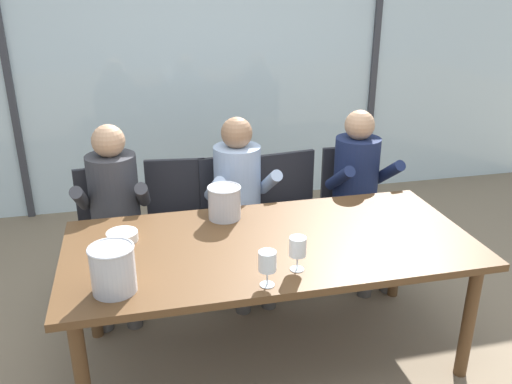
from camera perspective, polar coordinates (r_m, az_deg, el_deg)
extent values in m
plane|color=#847056|center=(4.11, -2.09, -8.24)|extent=(14.00, 14.00, 0.00)
cube|color=silver|center=(5.02, -5.56, 13.09)|extent=(7.39, 0.03, 2.60)
cube|color=#38383D|center=(5.05, -24.92, 11.26)|extent=(0.06, 0.06, 2.60)
cube|color=#38383D|center=(5.47, 12.48, 13.43)|extent=(0.06, 0.06, 2.60)
cube|color=#568942|center=(9.10, -9.09, 13.13)|extent=(13.39, 2.40, 1.41)
cube|color=brown|center=(2.91, 1.58, -5.63)|extent=(2.19, 1.02, 0.04)
cylinder|color=brown|center=(2.72, -17.99, -18.56)|extent=(0.07, 0.07, 0.70)
cylinder|color=brown|center=(3.17, 21.72, -12.66)|extent=(0.07, 0.07, 0.70)
cylinder|color=brown|center=(3.39, -17.12, -9.57)|extent=(0.07, 0.07, 0.70)
cylinder|color=brown|center=(3.76, 14.80, -6.00)|extent=(0.07, 0.07, 0.70)
cube|color=#232328|center=(3.67, -14.84, -4.73)|extent=(0.49, 0.49, 0.03)
cube|color=#232328|center=(3.76, -15.53, -0.40)|extent=(0.42, 0.09, 0.42)
cylinder|color=#232328|center=(3.61, -17.14, -9.82)|extent=(0.04, 0.04, 0.45)
cylinder|color=#232328|center=(3.63, -11.12, -8.96)|extent=(0.04, 0.04, 0.45)
cylinder|color=#232328|center=(3.94, -17.59, -7.03)|extent=(0.04, 0.04, 0.45)
cylinder|color=#232328|center=(3.96, -12.10, -6.26)|extent=(0.04, 0.04, 0.45)
cube|color=#232328|center=(3.71, -8.42, -3.88)|extent=(0.49, 0.49, 0.03)
cube|color=#232328|center=(3.80, -8.53, 0.44)|extent=(0.42, 0.09, 0.42)
cylinder|color=#232328|center=(3.67, -11.28, -8.64)|extent=(0.04, 0.04, 0.45)
cylinder|color=#232328|center=(3.65, -5.27, -8.43)|extent=(0.04, 0.04, 0.45)
cylinder|color=#232328|center=(4.00, -10.89, -5.88)|extent=(0.04, 0.04, 0.45)
cylinder|color=#232328|center=(3.98, -5.42, -5.67)|extent=(0.04, 0.04, 0.45)
cube|color=#232328|center=(3.75, -2.02, -3.34)|extent=(0.50, 0.50, 0.03)
cube|color=#232328|center=(3.84, -3.07, 0.86)|extent=(0.42, 0.10, 0.42)
cylinder|color=#232328|center=(3.65, -3.78, -8.38)|extent=(0.04, 0.04, 0.45)
cylinder|color=#232328|center=(3.77, 1.76, -7.31)|extent=(0.04, 0.04, 0.45)
cylinder|color=#232328|center=(3.97, -5.50, -5.78)|extent=(0.04, 0.04, 0.45)
cylinder|color=#232328|center=(4.08, -0.36, -4.88)|extent=(0.04, 0.04, 0.45)
cube|color=#232328|center=(3.83, 4.43, -2.83)|extent=(0.49, 0.49, 0.03)
cube|color=#232328|center=(3.91, 3.29, 1.27)|extent=(0.42, 0.09, 0.42)
cylinder|color=#232328|center=(3.72, 2.88, -7.77)|extent=(0.04, 0.04, 0.45)
cylinder|color=#232328|center=(3.87, 8.09, -6.71)|extent=(0.04, 0.04, 0.45)
cylinder|color=#232328|center=(4.02, 0.72, -5.26)|extent=(0.04, 0.04, 0.45)
cylinder|color=#232328|center=(4.16, 5.61, -4.39)|extent=(0.04, 0.04, 0.45)
cube|color=#232328|center=(4.00, 10.54, -2.02)|extent=(0.47, 0.47, 0.03)
cube|color=#232328|center=(4.10, 9.85, 1.94)|extent=(0.42, 0.07, 0.42)
cylinder|color=#232328|center=(3.89, 8.55, -6.56)|extent=(0.04, 0.04, 0.45)
cylinder|color=#232328|center=(4.01, 13.76, -6.03)|extent=(0.04, 0.04, 0.45)
cylinder|color=#232328|center=(4.21, 7.03, -4.13)|extent=(0.04, 0.04, 0.45)
cylinder|color=#232328|center=(4.33, 11.89, -3.72)|extent=(0.04, 0.04, 0.45)
cylinder|color=#38383D|center=(3.60, -14.90, -0.14)|extent=(0.34, 0.34, 0.52)
sphere|color=tan|center=(3.49, -15.47, 5.26)|extent=(0.21, 0.21, 0.21)
cube|color=#47423D|center=(3.54, -16.19, -5.34)|extent=(0.15, 0.41, 0.13)
cube|color=#47423D|center=(3.52, -13.27, -5.18)|extent=(0.15, 0.41, 0.13)
cylinder|color=#47423D|center=(3.49, -16.05, -10.61)|extent=(0.10, 0.10, 0.48)
cylinder|color=#47423D|center=(3.47, -13.06, -10.48)|extent=(0.10, 0.10, 0.48)
cylinder|color=#38383D|center=(3.51, -18.17, -0.67)|extent=(0.10, 0.33, 0.26)
cylinder|color=#38383D|center=(3.47, -11.97, -0.28)|extent=(0.10, 0.33, 0.26)
cylinder|color=#9EB2D1|center=(3.66, -2.00, 0.97)|extent=(0.35, 0.35, 0.52)
sphere|color=#936B4C|center=(3.55, -2.08, 6.32)|extent=(0.21, 0.21, 0.21)
cube|color=#47423D|center=(3.56, -2.40, -4.20)|extent=(0.17, 0.41, 0.13)
cube|color=#47423D|center=(3.61, 0.34, -3.80)|extent=(0.17, 0.41, 0.13)
cylinder|color=#47423D|center=(3.52, -1.40, -9.35)|extent=(0.10, 0.10, 0.48)
cylinder|color=#47423D|center=(3.57, 1.39, -8.87)|extent=(0.10, 0.10, 0.48)
cylinder|color=#9EB2D1|center=(3.49, -4.42, 0.33)|extent=(0.11, 0.33, 0.26)
cylinder|color=#9EB2D1|center=(3.60, 1.45, 1.05)|extent=(0.11, 0.33, 0.26)
cylinder|color=#192347|center=(3.91, 10.62, 2.00)|extent=(0.34, 0.34, 0.52)
sphere|color=tan|center=(3.80, 10.99, 7.02)|extent=(0.21, 0.21, 0.21)
cube|color=#47423D|center=(3.80, 10.54, -2.81)|extent=(0.16, 0.41, 0.13)
cube|color=#47423D|center=(3.89, 12.89, -2.45)|extent=(0.16, 0.41, 0.13)
cylinder|color=#47423D|center=(3.77, 11.69, -7.59)|extent=(0.10, 0.10, 0.48)
cylinder|color=#47423D|center=(3.85, 14.05, -7.12)|extent=(0.10, 0.10, 0.48)
cylinder|color=#192347|center=(3.72, 8.91, 1.47)|extent=(0.11, 0.33, 0.26)
cylinder|color=#192347|center=(3.89, 13.94, 2.05)|extent=(0.11, 0.33, 0.26)
cylinder|color=#B7B7BC|center=(3.14, -3.39, -1.16)|extent=(0.19, 0.19, 0.19)
torus|color=silver|center=(3.10, -3.43, 0.47)|extent=(0.20, 0.20, 0.01)
cylinder|color=#B7B7BC|center=(2.50, -15.00, -8.01)|extent=(0.20, 0.20, 0.22)
torus|color=silver|center=(2.45, -15.25, -5.80)|extent=(0.21, 0.21, 0.01)
cylinder|color=silver|center=(2.99, -14.06, -4.60)|extent=(0.17, 0.17, 0.05)
cylinder|color=silver|center=(2.51, 1.20, -9.84)|extent=(0.07, 0.07, 0.00)
cylinder|color=silver|center=(2.49, 1.21, -9.07)|extent=(0.01, 0.01, 0.07)
cylinder|color=silver|center=(2.45, 1.22, -7.37)|extent=(0.08, 0.08, 0.09)
cylinder|color=#E0D184|center=(2.46, 1.22, -7.91)|extent=(0.07, 0.07, 0.04)
cylinder|color=silver|center=(2.64, 4.39, -8.19)|extent=(0.07, 0.07, 0.00)
cylinder|color=silver|center=(2.62, 4.41, -7.45)|extent=(0.01, 0.01, 0.07)
cylinder|color=silver|center=(2.58, 4.47, -5.80)|extent=(0.08, 0.08, 0.09)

